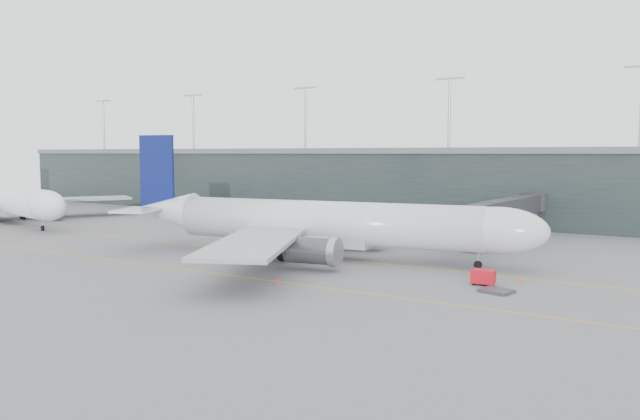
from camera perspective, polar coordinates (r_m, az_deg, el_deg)
The scene contains 18 objects.
ground at distance 91.14m, azimuth -1.83°, elevation -3.69°, with size 320.00×320.00×0.00m, color #59595D.
taxiline_a at distance 87.87m, azimuth -3.27°, elevation -4.02°, with size 160.00×0.25×0.02m, color gold.
taxiline_b at distance 75.48m, azimuth -10.24°, elevation -5.63°, with size 160.00×0.25×0.02m, color gold.
taxiline_lead_main at distance 106.05m, azimuth 6.39°, elevation -2.45°, with size 0.25×60.00×0.02m, color gold.
taxiline_lead_adj at distance 157.36m, azimuth -21.02°, elevation -0.26°, with size 0.25×60.00×0.02m, color gold.
terminal at distance 142.27m, azimuth 11.10°, elevation 2.51°, with size 240.00×36.00×29.00m.
main_aircraft at distance 83.84m, azimuth 0.23°, elevation -1.21°, with size 59.89×55.77×16.81m.
jet_bridge at distance 104.86m, azimuth 16.49°, elevation 0.13°, with size 6.80×45.64×6.95m.
second_aircraft at distance 142.92m, azimuth -26.84°, elevation 0.85°, with size 57.83×53.28×16.42m.
gse_cart at distance 69.40m, azimuth 14.70°, elevation -5.90°, with size 2.55×1.73×1.66m.
baggage_dolly at distance 66.27m, azimuth 15.84°, elevation -7.11°, with size 3.03×2.43×0.30m, color #343338.
uld_a at distance 101.40m, azimuth -0.42°, elevation -2.26°, with size 2.32×2.11×1.72m.
uld_b at distance 100.68m, azimuth 0.89°, elevation -2.31°, with size 2.25×2.00×1.73m.
uld_c at distance 99.73m, azimuth 1.69°, elevation -2.34°, with size 2.54×2.30×1.89m.
cone_nose at distance 71.69m, azimuth 17.99°, elevation -6.14°, with size 0.39×0.39×0.62m, color #EC510D.
cone_wing_stbd at distance 68.55m, azimuth -3.90°, elevation -6.41°, with size 0.39×0.39×0.62m, color #EE350D.
cone_wing_port at distance 96.62m, azimuth 6.69°, elevation -3.01°, with size 0.42×0.42×0.67m, color orange.
cone_tail at distance 87.05m, azimuth -11.29°, elevation -3.98°, with size 0.43×0.43×0.68m, color orange.
Camera 1 is at (49.46, -75.24, 14.12)m, focal length 35.00 mm.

